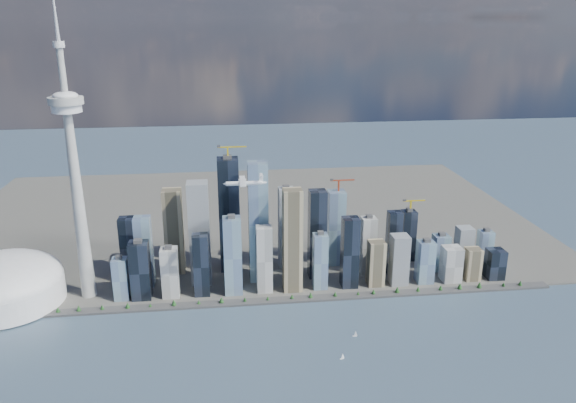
{
  "coord_description": "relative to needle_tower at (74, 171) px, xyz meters",
  "views": [
    {
      "loc": [
        -51.54,
        -643.12,
        483.64
      ],
      "look_at": [
        58.1,
        260.0,
        184.45
      ],
      "focal_mm": 35.0,
      "sensor_mm": 36.0,
      "label": 1
    }
  ],
  "objects": [
    {
      "name": "seawall",
      "position": [
        300.0,
        -60.0,
        -233.84
      ],
      "size": [
        1100.0,
        22.0,
        4.0
      ],
      "primitive_type": "cube",
      "color": "#383838",
      "rests_on": "ground"
    },
    {
      "name": "ground",
      "position": [
        300.0,
        -310.0,
        -235.84
      ],
      "size": [
        4000.0,
        4000.0,
        0.0
      ],
      "primitive_type": "plane",
      "color": "#364F5F",
      "rests_on": "ground"
    },
    {
      "name": "sailboat_west",
      "position": [
        415.73,
        -248.2,
        -232.67
      ],
      "size": [
        7.13,
        3.28,
        9.87
      ],
      "rotation": [
        0.0,
        0.0,
        0.24
      ],
      "color": "white",
      "rests_on": "ground"
    },
    {
      "name": "airplane",
      "position": [
        282.06,
        -127.17,
        7.1
      ],
      "size": [
        67.52,
        59.58,
        16.51
      ],
      "rotation": [
        0.0,
        0.0,
        -0.01
      ],
      "color": "white",
      "rests_on": "ground"
    },
    {
      "name": "shoreline_trees",
      "position": [
        300.0,
        -60.0,
        -227.06
      ],
      "size": [
        960.53,
        7.2,
        8.8
      ],
      "color": "#3F2D1E",
      "rests_on": "seawall"
    },
    {
      "name": "land",
      "position": [
        300.0,
        390.0,
        -234.34
      ],
      "size": [
        1400.0,
        900.0,
        3.0
      ],
      "primitive_type": "cube",
      "color": "#4C4C47",
      "rests_on": "ground"
    },
    {
      "name": "sailboat_east",
      "position": [
        449.18,
        -190.08,
        -232.34
      ],
      "size": [
        7.91,
        2.89,
        10.92
      ],
      "rotation": [
        0.0,
        0.0,
        -0.12
      ],
      "color": "white",
      "rests_on": "ground"
    },
    {
      "name": "needle_tower",
      "position": [
        0.0,
        0.0,
        0.0
      ],
      "size": [
        56.0,
        56.0,
        550.5
      ],
      "color": "#A09F9B",
      "rests_on": "land"
    },
    {
      "name": "dome_stadium",
      "position": [
        -140.0,
        -10.0,
        -196.4
      ],
      "size": [
        200.0,
        200.0,
        86.0
      ],
      "color": "silver",
      "rests_on": "land"
    },
    {
      "name": "skyscraper_cluster",
      "position": [
        359.62,
        26.82,
        -157.43
      ],
      "size": [
        736.0,
        142.0,
        253.03
      ],
      "color": "black",
      "rests_on": "land"
    }
  ]
}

